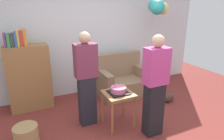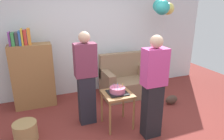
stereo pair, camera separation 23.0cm
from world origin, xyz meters
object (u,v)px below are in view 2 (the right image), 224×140
wicker_basket (26,131)px  person_blowing_candles (86,79)px  bookshelf (33,74)px  birthday_cake (117,90)px  handbag (171,100)px  balloon_bunch (163,7)px  person_holding_cake (153,88)px  couch (125,81)px  side_table (117,98)px

wicker_basket → person_blowing_candles: bearing=8.4°
person_blowing_candles → bookshelf: bearing=123.7°
birthday_cake → handbag: (1.38, 0.31, -0.57)m
bookshelf → balloon_bunch: size_ratio=0.75×
birthday_cake → person_holding_cake: size_ratio=0.20×
birthday_cake → person_holding_cake: bearing=-47.7°
person_holding_cake → handbag: person_holding_cake is taller
couch → bookshelf: 2.01m
side_table → balloon_bunch: bearing=34.7°
couch → side_table: 1.30m
side_table → balloon_bunch: (1.51, 1.05, 1.44)m
couch → wicker_basket: size_ratio=3.06×
person_holding_cake → handbag: bearing=-112.3°
birthday_cake → wicker_basket: size_ratio=0.89×
person_holding_cake → wicker_basket: size_ratio=4.53×
side_table → balloon_bunch: 2.34m
bookshelf → balloon_bunch: (2.82, -0.26, 1.28)m
couch → side_table: couch is taller
birthday_cake → person_blowing_candles: person_blowing_candles is taller
balloon_bunch → side_table: bearing=-145.3°
person_holding_cake → wicker_basket: bearing=12.7°
couch → bookshelf: bearing=174.1°
balloon_bunch → handbag: bearing=-100.0°
wicker_basket → balloon_bunch: size_ratio=0.17×
person_blowing_candles → handbag: person_blowing_candles is taller
wicker_basket → birthday_cake: bearing=-5.6°
balloon_bunch → wicker_basket: bearing=-163.3°
bookshelf → balloon_bunch: balloon_bunch is taller
birthday_cake → bookshelf: bearing=135.0°
wicker_basket → balloon_bunch: (3.00, 0.90, 1.82)m
side_table → balloon_bunch: size_ratio=0.29×
couch → person_blowing_candles: (-1.12, -0.81, 0.49)m
couch → balloon_bunch: size_ratio=0.51×
side_table → wicker_basket: 1.54m
person_blowing_candles → wicker_basket: bearing=-178.2°
couch → balloon_bunch: bearing=-3.9°
birthday_cake → couch: bearing=59.0°
couch → person_blowing_candles: bearing=-144.2°
side_table → wicker_basket: side_table is taller
handbag → birthday_cake: bearing=-167.3°
side_table → birthday_cake: size_ratio=1.94×
side_table → person_blowing_candles: (-0.45, 0.30, 0.31)m
couch → person_holding_cake: person_holding_cake is taller
balloon_bunch → bookshelf: bearing=174.7°
couch → bookshelf: bookshelf is taller
side_table → person_blowing_candles: size_ratio=0.38×
person_blowing_candles → person_holding_cake: same height
couch → bookshelf: size_ratio=0.69×
handbag → person_blowing_candles: bearing=-179.6°
birthday_cake → person_blowing_candles: 0.57m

